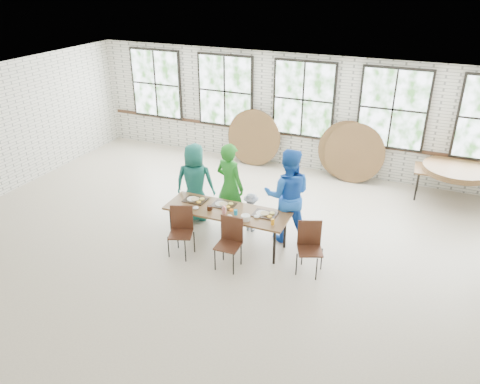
% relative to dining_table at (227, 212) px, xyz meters
% --- Properties ---
extents(room, '(12.00, 12.00, 12.00)m').
position_rel_dining_table_xyz_m(room, '(0.17, 4.27, 1.14)').
color(room, beige).
rests_on(room, ground).
extents(dining_table, '(2.41, 0.84, 0.74)m').
position_rel_dining_table_xyz_m(dining_table, '(0.00, 0.00, 0.00)').
color(dining_table, brown).
rests_on(dining_table, ground).
extents(chair_near_left, '(0.53, 0.53, 0.95)m').
position_rel_dining_table_xyz_m(chair_near_left, '(-0.65, -0.63, -0.13)').
color(chair_near_left, '#452417').
rests_on(chair_near_left, ground).
extents(chair_near_right, '(0.43, 0.42, 0.95)m').
position_rel_dining_table_xyz_m(chair_near_right, '(0.36, -0.64, -0.13)').
color(chair_near_right, '#452417').
rests_on(chair_near_right, ground).
extents(chair_spare, '(0.55, 0.54, 0.95)m').
position_rel_dining_table_xyz_m(chair_spare, '(1.70, -0.21, -0.13)').
color(chair_spare, '#452417').
rests_on(chair_spare, ground).
extents(adult_teal, '(0.94, 0.74, 1.69)m').
position_rel_dining_table_xyz_m(adult_teal, '(-1.04, 0.65, 0.16)').
color(adult_teal, '#1C6B5E').
rests_on(adult_teal, ground).
extents(adult_green, '(0.77, 0.61, 1.83)m').
position_rel_dining_table_xyz_m(adult_green, '(-0.24, 0.65, 0.23)').
color(adult_green, '#227F23').
rests_on(adult_green, ground).
extents(toddler, '(0.57, 0.37, 0.83)m').
position_rel_dining_table_xyz_m(toddler, '(0.23, 0.65, -0.27)').
color(toddler, '#122138').
rests_on(toddler, ground).
extents(adult_blue, '(1.10, 0.97, 1.90)m').
position_rel_dining_table_xyz_m(adult_blue, '(0.99, 0.65, 0.26)').
color(adult_blue, blue).
rests_on(adult_blue, ground).
extents(storage_table, '(1.84, 0.85, 0.74)m').
position_rel_dining_table_xyz_m(storage_table, '(3.99, 3.73, -0.00)').
color(storage_table, brown).
rests_on(storage_table, ground).
extents(tabletop_clutter, '(1.99, 0.62, 0.11)m').
position_rel_dining_table_xyz_m(tabletop_clutter, '(0.10, -0.02, 0.08)').
color(tabletop_clutter, black).
rests_on(tabletop_clutter, dining_table).
extents(round_tops_stacked, '(1.50, 1.50, 0.13)m').
position_rel_dining_table_xyz_m(round_tops_stacked, '(3.99, 3.73, 0.12)').
color(round_tops_stacked, brown).
rests_on(round_tops_stacked, storage_table).
extents(round_tops_leaning, '(4.24, 0.48, 1.50)m').
position_rel_dining_table_xyz_m(round_tops_leaning, '(0.22, 4.07, 0.05)').
color(round_tops_leaning, brown).
rests_on(round_tops_leaning, ground).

